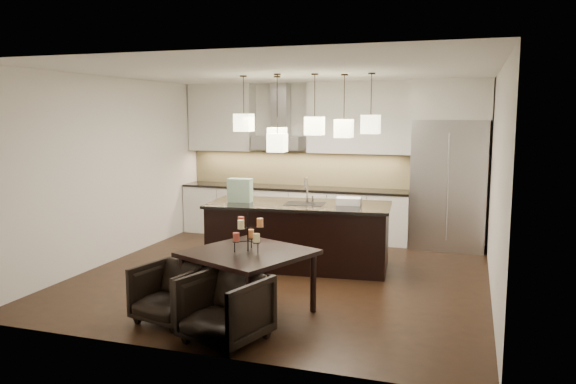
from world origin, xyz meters
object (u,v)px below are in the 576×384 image
(island_body, at_px, (299,236))
(armchair_right, at_px, (225,309))
(dining_table, at_px, (248,282))
(refrigerator, at_px, (449,185))
(armchair_left, at_px, (171,293))

(island_body, relative_size, armchair_right, 3.44)
(dining_table, bearing_deg, island_body, 113.50)
(island_body, distance_m, dining_table, 2.07)
(dining_table, relative_size, armchair_right, 1.61)
(dining_table, distance_m, armchair_right, 0.82)
(refrigerator, xyz_separation_m, armchair_left, (-2.70, -4.44, -0.76))
(armchair_right, bearing_deg, armchair_left, 175.15)
(refrigerator, height_order, armchair_left, refrigerator)
(armchair_left, xyz_separation_m, armchair_right, (0.80, -0.33, 0.02))
(armchair_left, bearing_deg, island_body, 88.37)
(refrigerator, distance_m, island_body, 2.84)
(refrigerator, bearing_deg, armchair_right, -111.73)
(dining_table, xyz_separation_m, armchair_right, (0.09, -0.82, -0.02))
(refrigerator, xyz_separation_m, armchair_right, (-1.90, -4.77, -0.74))
(refrigerator, relative_size, armchair_left, 3.10)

